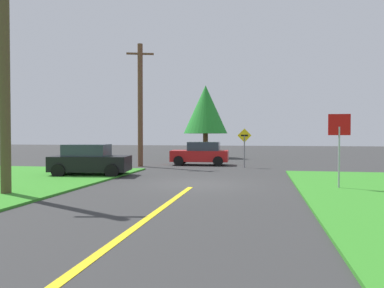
{
  "coord_description": "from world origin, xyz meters",
  "views": [
    {
      "loc": [
        2.8,
        -15.46,
        2.08
      ],
      "look_at": [
        -0.57,
        2.33,
        1.66
      ],
      "focal_mm": 34.55,
      "sensor_mm": 36.0,
      "label": 1
    }
  ],
  "objects_px": {
    "utility_pole_mid": "(140,104)",
    "utility_pole_near": "(5,69)",
    "direction_sign": "(244,143)",
    "stop_sign": "(339,136)",
    "oak_tree_left": "(206,110)",
    "car_approaching_junction": "(201,154)",
    "parked_car_near_building": "(90,160)"
  },
  "relations": [
    {
      "from": "utility_pole_mid",
      "to": "utility_pole_near",
      "type": "bearing_deg",
      "value": -93.44
    },
    {
      "from": "direction_sign",
      "to": "stop_sign",
      "type": "bearing_deg",
      "value": -66.21
    },
    {
      "from": "stop_sign",
      "to": "direction_sign",
      "type": "bearing_deg",
      "value": -65.35
    },
    {
      "from": "direction_sign",
      "to": "oak_tree_left",
      "type": "bearing_deg",
      "value": 111.94
    },
    {
      "from": "car_approaching_junction",
      "to": "parked_car_near_building",
      "type": "bearing_deg",
      "value": 57.95
    },
    {
      "from": "parked_car_near_building",
      "to": "direction_sign",
      "type": "height_order",
      "value": "direction_sign"
    },
    {
      "from": "parked_car_near_building",
      "to": "oak_tree_left",
      "type": "distance_m",
      "value": 17.24
    },
    {
      "from": "parked_car_near_building",
      "to": "oak_tree_left",
      "type": "height_order",
      "value": "oak_tree_left"
    },
    {
      "from": "stop_sign",
      "to": "utility_pole_near",
      "type": "xyz_separation_m",
      "value": [
        -11.63,
        -3.56,
        2.3
      ]
    },
    {
      "from": "utility_pole_near",
      "to": "direction_sign",
      "type": "distance_m",
      "value": 15.04
    },
    {
      "from": "direction_sign",
      "to": "oak_tree_left",
      "type": "relative_size",
      "value": 0.37
    },
    {
      "from": "parked_car_near_building",
      "to": "utility_pole_mid",
      "type": "distance_m",
      "value": 6.88
    },
    {
      "from": "stop_sign",
      "to": "parked_car_near_building",
      "type": "bearing_deg",
      "value": -12.41
    },
    {
      "from": "parked_car_near_building",
      "to": "utility_pole_mid",
      "type": "height_order",
      "value": "utility_pole_mid"
    },
    {
      "from": "utility_pole_near",
      "to": "oak_tree_left",
      "type": "distance_m",
      "value": 23.04
    },
    {
      "from": "utility_pole_mid",
      "to": "direction_sign",
      "type": "relative_size",
      "value": 3.23
    },
    {
      "from": "utility_pole_mid",
      "to": "direction_sign",
      "type": "distance_m",
      "value": 7.37
    },
    {
      "from": "car_approaching_junction",
      "to": "utility_pole_mid",
      "type": "relative_size",
      "value": 0.5
    },
    {
      "from": "direction_sign",
      "to": "utility_pole_mid",
      "type": "bearing_deg",
      "value": -176.62
    },
    {
      "from": "parked_car_near_building",
      "to": "oak_tree_left",
      "type": "xyz_separation_m",
      "value": [
        3.52,
        16.46,
        3.69
      ]
    },
    {
      "from": "stop_sign",
      "to": "utility_pole_mid",
      "type": "distance_m",
      "value": 14.09
    },
    {
      "from": "car_approaching_junction",
      "to": "utility_pole_mid",
      "type": "distance_m",
      "value": 5.43
    },
    {
      "from": "car_approaching_junction",
      "to": "oak_tree_left",
      "type": "relative_size",
      "value": 0.6
    },
    {
      "from": "car_approaching_junction",
      "to": "utility_pole_near",
      "type": "distance_m",
      "value": 15.36
    },
    {
      "from": "stop_sign",
      "to": "oak_tree_left",
      "type": "relative_size",
      "value": 0.43
    },
    {
      "from": "car_approaching_junction",
      "to": "oak_tree_left",
      "type": "xyz_separation_m",
      "value": [
        -0.96,
        8.52,
        3.69
      ]
    },
    {
      "from": "parked_car_near_building",
      "to": "stop_sign",
      "type": "bearing_deg",
      "value": -21.34
    },
    {
      "from": "stop_sign",
      "to": "utility_pole_mid",
      "type": "bearing_deg",
      "value": -37.73
    },
    {
      "from": "utility_pole_near",
      "to": "stop_sign",
      "type": "bearing_deg",
      "value": 17.04
    },
    {
      "from": "stop_sign",
      "to": "car_approaching_junction",
      "type": "xyz_separation_m",
      "value": [
        -7.12,
        10.68,
        -1.26
      ]
    },
    {
      "from": "car_approaching_junction",
      "to": "utility_pole_near",
      "type": "relative_size",
      "value": 0.47
    },
    {
      "from": "car_approaching_junction",
      "to": "utility_pole_mid",
      "type": "height_order",
      "value": "utility_pole_mid"
    }
  ]
}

